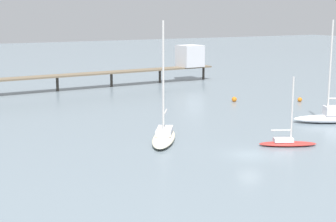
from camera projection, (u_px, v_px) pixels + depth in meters
name	position (u px, v px, depth m)	size (l,w,h in m)	color
ground_plane	(250.00, 155.00, 52.44)	(400.00, 400.00, 0.00)	slate
pier	(152.00, 63.00, 103.31)	(56.51, 6.61, 7.45)	brown
sailboat_white	(332.00, 116.00, 67.57)	(10.12, 6.86, 13.43)	white
sailboat_cream	(164.00, 135.00, 57.92)	(7.17, 9.12, 13.54)	beige
sailboat_red	(287.00, 142.00, 55.87)	(6.37, 4.34, 7.62)	red
mooring_buoy_far	(234.00, 99.00, 83.08)	(0.82, 0.82, 0.82)	orange
mooring_buoy_near	(300.00, 100.00, 83.07)	(0.73, 0.73, 0.73)	orange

